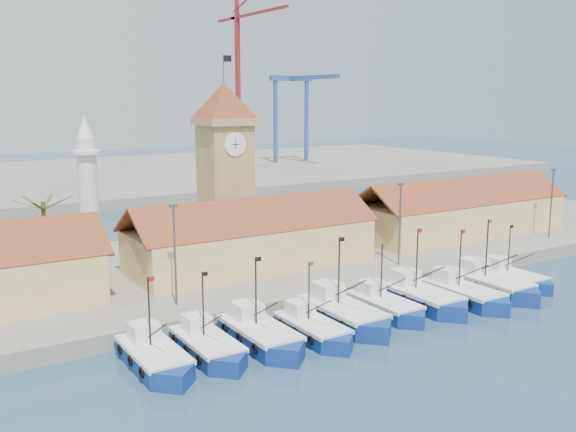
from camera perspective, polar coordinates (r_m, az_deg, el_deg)
ground at (r=54.73m, az=7.09°, el=-10.57°), size 400.00×400.00×0.00m
quay at (r=73.72m, az=-4.75°, el=-4.33°), size 140.00×32.00×1.50m
terminal at (r=154.04m, az=-19.63°, el=3.01°), size 240.00×80.00×2.00m
boat_0 at (r=49.09m, az=-11.72°, el=-12.34°), size 3.45×9.44×7.14m
boat_1 at (r=50.52m, az=-7.07°, el=-11.54°), size 3.33×9.11×6.90m
boat_2 at (r=52.16m, az=-2.34°, el=-10.66°), size 3.64×9.97×7.54m
boat_3 at (r=53.68m, az=2.35°, el=-10.14°), size 3.23×8.85×6.70m
boat_4 at (r=56.85m, az=5.09°, el=-8.81°), size 3.91×10.71×8.11m
boat_5 at (r=59.79m, az=8.75°, el=-8.04°), size 3.32×9.08×6.87m
boat_6 at (r=62.54m, az=11.87°, el=-7.21°), size 3.78×10.36×7.84m
boat_7 at (r=64.68m, az=15.49°, el=-6.81°), size 3.60×9.87×7.47m
boat_8 at (r=68.36m, az=17.70°, el=-5.94°), size 3.84×10.51×7.95m
boat_9 at (r=72.08m, az=19.41°, el=-5.30°), size 3.26×8.92×6.75m
hall_center at (r=69.51m, az=-3.27°, el=-2.48°), size 27.04×10.13×7.61m
hall_right at (r=89.07m, az=15.08°, el=0.07°), size 31.20×10.13×7.61m
clock_tower at (r=73.44m, az=-5.60°, el=4.50°), size 5.80×5.80×22.70m
minaret at (r=70.35m, az=-17.31°, el=1.97°), size 3.00×3.00×16.30m
palm_tree at (r=67.94m, az=-20.79°, el=-1.52°), size 5.60×5.03×8.39m
lamp_posts at (r=62.49m, az=0.64°, el=-1.61°), size 80.70×0.25×9.03m
crane_red_right at (r=161.91m, az=-4.25°, el=13.09°), size 1.00×33.37×44.68m
gantry at (r=173.96m, az=0.89°, el=10.70°), size 13.00×22.00×23.20m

